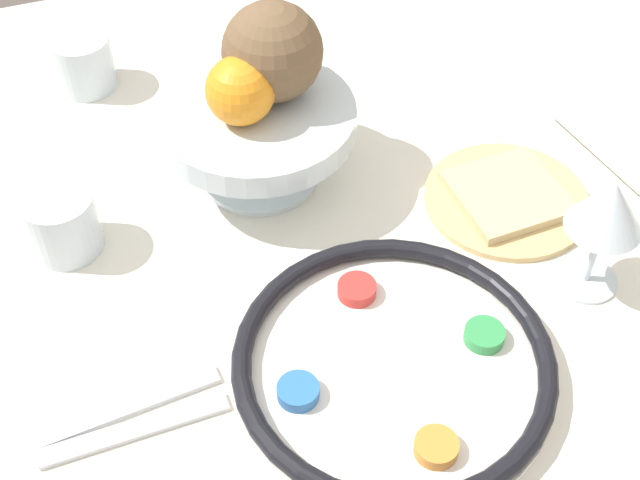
# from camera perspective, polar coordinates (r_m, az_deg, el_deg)

# --- Properties ---
(dining_table) EXTENTS (1.49, 1.10, 0.72)m
(dining_table) POSITION_cam_1_polar(r_m,az_deg,el_deg) (1.25, 8.29, -14.43)
(dining_table) COLOR silver
(dining_table) RESTS_ON ground_plane
(seder_plate) EXTENTS (0.32, 0.32, 0.03)m
(seder_plate) POSITION_cam_1_polar(r_m,az_deg,el_deg) (0.88, 4.73, -7.90)
(seder_plate) COLOR silver
(seder_plate) RESTS_ON dining_table
(wine_glass) EXTENTS (0.08, 0.08, 0.14)m
(wine_glass) POSITION_cam_1_polar(r_m,az_deg,el_deg) (0.92, 17.96, 1.83)
(wine_glass) COLOR silver
(wine_glass) RESTS_ON dining_table
(fruit_stand) EXTENTS (0.23, 0.23, 0.10)m
(fruit_stand) POSITION_cam_1_polar(r_m,az_deg,el_deg) (1.02, -4.05, 7.31)
(fruit_stand) COLOR silver
(fruit_stand) RESTS_ON dining_table
(orange_fruit) EXTENTS (0.08, 0.08, 0.08)m
(orange_fruit) POSITION_cam_1_polar(r_m,az_deg,el_deg) (0.97, -5.14, 9.50)
(orange_fruit) COLOR orange
(orange_fruit) RESTS_ON fruit_stand
(coconut) EXTENTS (0.11, 0.11, 0.11)m
(coconut) POSITION_cam_1_polar(r_m,az_deg,el_deg) (1.00, -3.06, 11.95)
(coconut) COLOR brown
(coconut) RESTS_ON fruit_stand
(bread_plate) EXTENTS (0.19, 0.19, 0.02)m
(bread_plate) POSITION_cam_1_polar(r_m,az_deg,el_deg) (1.06, 11.87, 2.68)
(bread_plate) COLOR tan
(bread_plate) RESTS_ON dining_table
(napkin_roll) EXTENTS (0.18, 0.06, 0.04)m
(napkin_roll) POSITION_cam_1_polar(r_m,az_deg,el_deg) (1.14, 17.98, 5.87)
(napkin_roll) COLOR white
(napkin_roll) RESTS_ON dining_table
(cup_near) EXTENTS (0.08, 0.08, 0.07)m
(cup_near) POSITION_cam_1_polar(r_m,az_deg,el_deg) (1.23, -14.91, 10.93)
(cup_near) COLOR silver
(cup_near) RESTS_ON dining_table
(cup_far) EXTENTS (0.08, 0.08, 0.07)m
(cup_far) POSITION_cam_1_polar(r_m,az_deg,el_deg) (1.01, -16.18, 1.06)
(cup_far) COLOR silver
(cup_far) RESTS_ON dining_table
(fork_left) EXTENTS (0.02, 0.18, 0.01)m
(fork_left) POSITION_cam_1_polar(r_m,az_deg,el_deg) (0.87, -11.76, -11.80)
(fork_left) COLOR silver
(fork_left) RESTS_ON dining_table
(fork_right) EXTENTS (0.04, 0.18, 0.01)m
(fork_right) POSITION_cam_1_polar(r_m,az_deg,el_deg) (0.88, -12.16, -10.21)
(fork_right) COLOR silver
(fork_right) RESTS_ON dining_table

